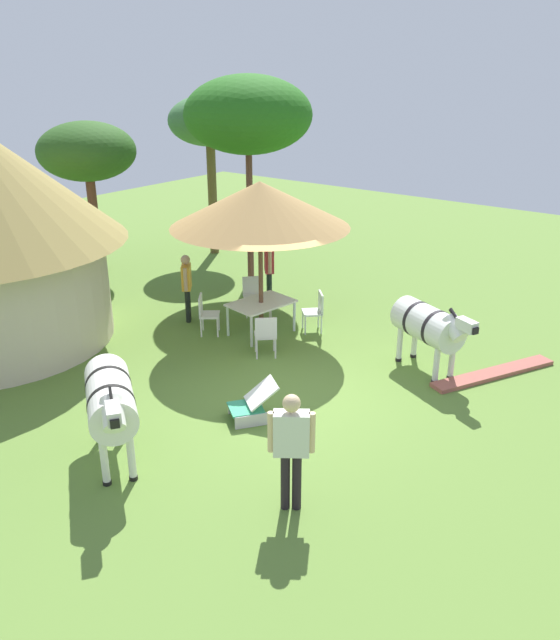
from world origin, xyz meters
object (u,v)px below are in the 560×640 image
zebra_nearest_camera (429,325)px  acacia_tree_far_lawn (87,152)px  acacia_tree_left_background (210,123)px  patio_dining_table (261,306)px  striped_lounge_chair (252,405)px  patio_chair_near_hut (316,309)px  guest_behind_table (187,282)px  standing_watcher (291,442)px  shade_umbrella (260,204)px  patio_chair_west_end (206,312)px  guest_beside_umbrella (269,264)px  patio_chair_east_end (253,293)px  zebra_by_umbrella (110,400)px  acacia_tree_behind_hut (248,115)px  patio_chair_near_lawn (266,333)px

zebra_nearest_camera → acacia_tree_far_lawn: size_ratio=0.47×
acacia_tree_left_background → patio_dining_table: bearing=-128.2°
striped_lounge_chair → acacia_tree_left_background: 10.89m
patio_chair_near_hut → guest_behind_table: 3.03m
standing_watcher → shade_umbrella: bearing=97.3°
patio_chair_west_end → guest_beside_umbrella: 2.36m
patio_chair_east_end → acacia_tree_far_lawn: bearing=-48.9°
patio_chair_near_hut → acacia_tree_far_lawn: 8.14m
zebra_by_umbrella → zebra_nearest_camera: bearing=-168.4°
guest_behind_table → patio_dining_table: bearing=-116.3°
shade_umbrella → acacia_tree_left_background: bearing=51.8°
guest_behind_table → striped_lounge_chair: 4.73m
patio_dining_table → guest_beside_umbrella: guest_beside_umbrella is taller
patio_chair_near_hut → acacia_tree_behind_hut: 5.51m
acacia_tree_far_lawn → zebra_nearest_camera: bearing=-91.7°
patio_chair_west_end → patio_chair_near_hut: bearing=93.0°
shade_umbrella → zebra_by_umbrella: (-5.11, -1.31, -1.85)m
patio_chair_west_end → standing_watcher: bearing=15.9°
patio_chair_near_lawn → acacia_tree_far_lawn: 8.28m
zebra_nearest_camera → acacia_tree_behind_hut: size_ratio=0.37×
patio_chair_east_end → zebra_nearest_camera: (-0.28, -4.63, 0.43)m
patio_dining_table → zebra_by_umbrella: size_ratio=0.76×
shade_umbrella → acacia_tree_behind_hut: (2.74, 2.58, 1.48)m
patio_chair_east_end → patio_chair_west_end: size_ratio=1.00×
striped_lounge_chair → acacia_tree_behind_hut: acacia_tree_behind_hut is taller
patio_chair_near_lawn → guest_beside_umbrella: guest_beside_umbrella is taller
acacia_tree_behind_hut → acacia_tree_left_background: (1.40, 2.67, -0.42)m
zebra_nearest_camera → shade_umbrella: bearing=-57.5°
zebra_nearest_camera → acacia_tree_left_background: acacia_tree_left_background is taller
acacia_tree_behind_hut → acacia_tree_left_background: size_ratio=1.13×
patio_chair_near_lawn → patio_chair_east_end: 2.44m
patio_dining_table → zebra_by_umbrella: zebra_by_umbrella is taller
patio_chair_west_end → patio_chair_near_lawn: bearing=47.5°
patio_chair_east_end → striped_lounge_chair: (-3.73, -3.08, -0.26)m
guest_behind_table → acacia_tree_behind_hut: 4.74m
shade_umbrella → guest_beside_umbrella: size_ratio=2.20×
patio_chair_near_lawn → acacia_tree_behind_hut: size_ratio=0.17×
shade_umbrella → zebra_nearest_camera: size_ratio=1.92×
patio_chair_near_lawn → patio_chair_west_end: (0.14, 1.80, 0.00)m
patio_chair_near_hut → acacia_tree_behind_hut: acacia_tree_behind_hut is taller
patio_dining_table → guest_behind_table: 1.90m
guest_beside_umbrella → zebra_nearest_camera: 4.82m
guest_beside_umbrella → patio_chair_west_end: bearing=-41.5°
shade_umbrella → striped_lounge_chair: 4.49m
patio_dining_table → patio_chair_near_hut: bearing=-45.8°
standing_watcher → zebra_nearest_camera: bearing=58.6°
shade_umbrella → patio_chair_near_lawn: size_ratio=4.19×
patio_chair_near_lawn → standing_watcher: size_ratio=0.52×
patio_chair_west_end → zebra_nearest_camera: zebra_nearest_camera is taller
standing_watcher → guest_behind_table: bearing=110.7°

